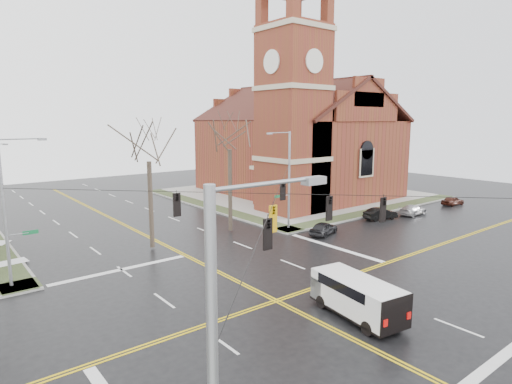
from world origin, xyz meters
TOP-DOWN VIEW (x-y plane):
  - ground at (0.00, 0.00)m, footprint 120.00×120.00m
  - sidewalks at (0.00, 0.00)m, footprint 80.00×80.00m
  - road_markings at (0.00, 0.00)m, footprint 100.00×100.00m
  - church at (24.76, 24.78)m, footprint 24.28×27.48m
  - signal_pole_ne at (11.32, 11.50)m, footprint 2.75×0.22m
  - signal_pole_nw at (-11.32, 11.50)m, footprint 2.75×0.22m
  - span_wires at (0.00, 0.00)m, footprint 23.02×23.02m
  - traffic_signals at (-0.00, -0.67)m, footprint 8.21×8.26m
  - cargo_van at (2.03, -3.87)m, footprint 2.82×5.59m
  - parked_car_a at (12.66, 8.13)m, footprint 3.74×2.34m
  - parked_car_b at (21.71, 8.59)m, footprint 3.87×2.06m
  - parked_car_c at (26.31, 7.73)m, footprint 3.79×1.62m
  - parked_car_d at (34.88, 7.74)m, footprint 3.32×1.59m
  - tree_nw_near at (-1.23, 13.67)m, footprint 4.00×4.00m
  - tree_ne at (6.71, 14.17)m, footprint 4.00×4.00m

SIDE VIEW (x-z plane):
  - ground at x=0.00m, z-range 0.00..0.00m
  - road_markings at x=0.00m, z-range 0.00..0.01m
  - sidewalks at x=0.00m, z-range -0.01..0.16m
  - parked_car_c at x=26.31m, z-range 0.00..1.09m
  - parked_car_d at x=34.88m, z-range 0.00..1.10m
  - parked_car_a at x=12.66m, z-range 0.00..1.19m
  - parked_car_b at x=21.71m, z-range 0.00..1.21m
  - cargo_van at x=2.03m, z-range 0.19..2.22m
  - signal_pole_ne at x=11.32m, z-range 0.45..9.45m
  - signal_pole_nw at x=-11.32m, z-range 0.45..9.45m
  - traffic_signals at x=0.00m, z-range 4.80..6.10m
  - span_wires at x=0.00m, z-range 6.18..6.22m
  - tree_nw_near at x=-1.23m, z-range 2.32..12.59m
  - tree_ne at x=6.71m, z-range 2.50..13.66m
  - church at x=24.76m, z-range -5.32..22.18m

